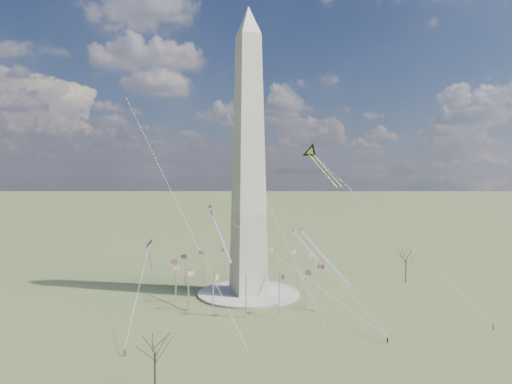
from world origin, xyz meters
name	(u,v)px	position (x,y,z in m)	size (l,w,h in m)	color
ground	(249,294)	(0.00, 0.00, 0.00)	(2000.00, 2000.00, 0.00)	#48562B
plaza	(249,293)	(0.00, 0.00, 0.40)	(36.00, 36.00, 0.80)	#B3ACA3
washington_monument	(248,159)	(0.00, 0.00, 47.95)	(15.56, 15.56, 100.00)	#B4A897
flagpole_ring	(249,274)	(0.00, 0.00, 7.27)	(54.40, 54.40, 13.00)	silver
tree_near	(406,258)	(63.37, -6.91, 9.63)	(7.72, 7.72, 13.51)	#45382A
tree_far	(155,350)	(-42.65, -60.42, 8.52)	(6.84, 6.84, 11.96)	#45382A
person_east	(493,327)	(49.71, -58.92, 0.85)	(0.62, 0.41, 1.70)	gray
person_west	(125,353)	(-46.47, -39.60, 0.78)	(0.76, 0.59, 1.57)	gray
person_centre	(388,340)	(16.62, -55.96, 0.75)	(0.87, 0.36, 1.49)	gray
kite_delta_black	(312,154)	(32.15, 12.64, 50.78)	(7.99, 21.12, 17.35)	black
kite_diamond_purple	(149,246)	(-33.66, 5.51, 18.47)	(2.33, 3.58, 10.85)	#3D1A78
kite_streamer_left	(316,248)	(16.76, -18.70, 18.63)	(6.88, 23.05, 16.07)	#FF284F
kite_streamer_mid	(217,225)	(-12.84, -3.61, 25.84)	(2.25, 24.13, 16.58)	#FF284F
kite_streamer_right	(305,245)	(23.44, 1.91, 16.07)	(5.13, 19.15, 13.28)	#FF284F
kite_small_red	(126,98)	(-37.65, 35.99, 72.38)	(1.32, 1.94, 4.12)	red
kite_small_white	(227,114)	(7.21, 45.49, 69.34)	(1.54, 2.24, 4.68)	silver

